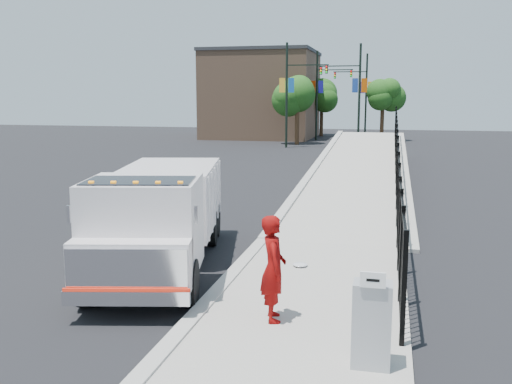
# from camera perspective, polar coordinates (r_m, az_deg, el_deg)

# --- Properties ---
(ground) EXTENTS (120.00, 120.00, 0.00)m
(ground) POSITION_cam_1_polar(r_m,az_deg,el_deg) (11.84, -3.56, -10.00)
(ground) COLOR black
(ground) RESTS_ON ground
(sidewalk) EXTENTS (3.55, 12.00, 0.12)m
(sidewalk) POSITION_cam_1_polar(r_m,az_deg,el_deg) (9.60, 4.27, -14.43)
(sidewalk) COLOR #9E998E
(sidewalk) RESTS_ON ground
(curb) EXTENTS (0.30, 12.00, 0.16)m
(curb) POSITION_cam_1_polar(r_m,az_deg,el_deg) (10.04, -6.95, -13.24)
(curb) COLOR #ADAAA3
(curb) RESTS_ON ground
(ramp) EXTENTS (3.95, 24.06, 3.19)m
(ramp) POSITION_cam_1_polar(r_m,az_deg,el_deg) (26.99, 10.70, 0.95)
(ramp) COLOR #9E998E
(ramp) RESTS_ON ground
(iron_fence) EXTENTS (0.10, 28.00, 1.80)m
(iron_fence) POSITION_cam_1_polar(r_m,az_deg,el_deg) (22.88, 13.86, 1.59)
(iron_fence) COLOR black
(iron_fence) RESTS_ON ground
(truck) EXTENTS (3.69, 7.33, 2.40)m
(truck) POSITION_cam_1_polar(r_m,az_deg,el_deg) (13.23, -9.61, -1.95)
(truck) COLOR black
(truck) RESTS_ON ground
(worker) EXTENTS (0.63, 0.78, 1.85)m
(worker) POSITION_cam_1_polar(r_m,az_deg,el_deg) (9.87, 1.75, -7.62)
(worker) COLOR #780706
(worker) RESTS_ON sidewalk
(utility_cabinet) EXTENTS (0.55, 0.40, 1.25)m
(utility_cabinet) POSITION_cam_1_polar(r_m,az_deg,el_deg) (8.50, 11.49, -12.87)
(utility_cabinet) COLOR gray
(utility_cabinet) RESTS_ON sidewalk
(arrow_sign) EXTENTS (0.35, 0.04, 0.22)m
(arrow_sign) POSITION_cam_1_polar(r_m,az_deg,el_deg) (8.04, 11.62, -8.60)
(arrow_sign) COLOR white
(arrow_sign) RESTS_ON utility_cabinet
(debris) EXTENTS (0.34, 0.34, 0.09)m
(debris) POSITION_cam_1_polar(r_m,az_deg,el_deg) (13.16, 4.43, -7.24)
(debris) COLOR silver
(debris) RESTS_ON sidewalk
(light_pole_0) EXTENTS (3.77, 0.22, 8.00)m
(light_pole_0) POSITION_cam_1_polar(r_m,az_deg,el_deg) (44.51, 3.47, 10.05)
(light_pole_0) COLOR black
(light_pole_0) RESTS_ON ground
(light_pole_1) EXTENTS (3.78, 0.22, 8.00)m
(light_pole_1) POSITION_cam_1_polar(r_m,az_deg,el_deg) (45.93, 9.92, 9.92)
(light_pole_1) COLOR black
(light_pole_1) RESTS_ON ground
(light_pole_2) EXTENTS (3.78, 0.22, 8.00)m
(light_pole_2) POSITION_cam_1_polar(r_m,az_deg,el_deg) (52.69, 6.43, 9.93)
(light_pole_2) COLOR black
(light_pole_2) RESTS_ON ground
(light_pole_3) EXTENTS (3.78, 0.22, 8.00)m
(light_pole_3) POSITION_cam_1_polar(r_m,az_deg,el_deg) (56.85, 10.65, 9.80)
(light_pole_3) COLOR black
(light_pole_3) RESTS_ON ground
(tree_0) EXTENTS (3.09, 3.09, 5.54)m
(tree_0) POSITION_cam_1_polar(r_m,az_deg,el_deg) (47.53, 4.16, 9.53)
(tree_0) COLOR #382314
(tree_0) RESTS_ON ground
(tree_1) EXTENTS (2.28, 2.28, 5.14)m
(tree_1) POSITION_cam_1_polar(r_m,az_deg,el_deg) (52.43, 12.58, 9.28)
(tree_1) COLOR #382314
(tree_1) RESTS_ON ground
(tree_2) EXTENTS (3.05, 3.05, 5.53)m
(tree_2) POSITION_cam_1_polar(r_m,az_deg,el_deg) (58.03, 6.61, 9.49)
(tree_2) COLOR #382314
(tree_2) RESTS_ON ground
(building) EXTENTS (10.00, 10.00, 8.00)m
(building) POSITION_cam_1_polar(r_m,az_deg,el_deg) (56.03, 0.62, 9.59)
(building) COLOR #8C664C
(building) RESTS_ON ground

